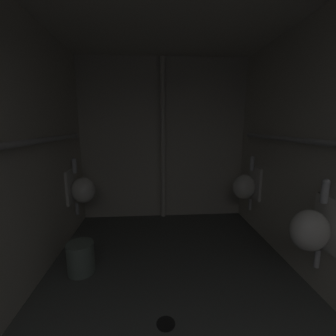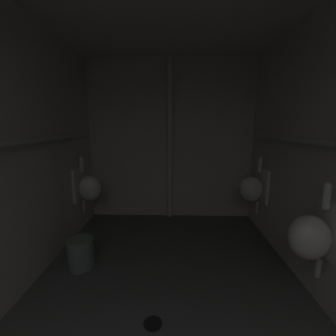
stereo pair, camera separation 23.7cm
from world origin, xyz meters
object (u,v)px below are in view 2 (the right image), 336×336
at_px(urinal_right_mid, 312,236).
at_px(standpipe_back_wall, 170,141).
at_px(urinal_left_mid, 88,187).
at_px(floor_drain, 153,323).
at_px(waste_bin, 81,253).
at_px(urinal_right_far, 253,188).

relative_size(urinal_right_mid, standpipe_back_wall, 0.32).
relative_size(urinal_left_mid, floor_drain, 5.39).
distance_m(urinal_left_mid, waste_bin, 0.96).
relative_size(urinal_right_far, standpipe_back_wall, 0.32).
height_order(standpipe_back_wall, floor_drain, standpipe_back_wall).
distance_m(urinal_right_mid, floor_drain, 1.35).
bearing_deg(standpipe_back_wall, urinal_left_mid, -156.35).
relative_size(urinal_right_mid, floor_drain, 5.39).
xyz_separation_m(urinal_left_mid, floor_drain, (0.99, -1.48, -0.61)).
xyz_separation_m(standpipe_back_wall, floor_drain, (-0.08, -1.95, -1.20)).
relative_size(urinal_left_mid, urinal_right_mid, 1.00).
bearing_deg(waste_bin, floor_drain, -39.70).
xyz_separation_m(floor_drain, waste_bin, (-0.79, 0.66, 0.15)).
bearing_deg(waste_bin, standpipe_back_wall, 55.74).
height_order(standpipe_back_wall, waste_bin, standpipe_back_wall).
distance_m(urinal_right_far, waste_bin, 2.20).
distance_m(urinal_right_far, standpipe_back_wall, 1.33).
relative_size(standpipe_back_wall, waste_bin, 7.67).
bearing_deg(urinal_right_mid, urinal_left_mid, 149.41).
height_order(urinal_left_mid, urinal_right_far, same).
height_order(floor_drain, waste_bin, waste_bin).
distance_m(standpipe_back_wall, waste_bin, 1.88).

